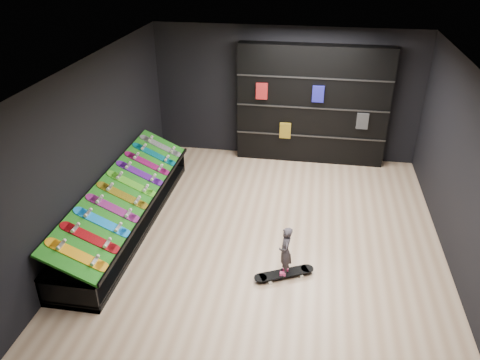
% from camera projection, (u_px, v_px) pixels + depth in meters
% --- Properties ---
extents(floor, '(6.00, 7.00, 0.01)m').
position_uv_depth(floor, '(266.00, 237.00, 8.25)').
color(floor, tan).
rests_on(floor, ground).
extents(ceiling, '(6.00, 7.00, 0.01)m').
position_uv_depth(ceiling, '(271.00, 69.00, 6.82)').
color(ceiling, white).
rests_on(ceiling, ground).
extents(wall_back, '(6.00, 0.02, 3.00)m').
position_uv_depth(wall_back, '(286.00, 94.00, 10.57)').
color(wall_back, black).
rests_on(wall_back, ground).
extents(wall_front, '(6.00, 0.02, 3.00)m').
position_uv_depth(wall_front, '(228.00, 318.00, 4.50)').
color(wall_front, black).
rests_on(wall_front, ground).
extents(wall_left, '(0.02, 7.00, 3.00)m').
position_uv_depth(wall_left, '(94.00, 148.00, 7.97)').
color(wall_left, black).
rests_on(wall_left, ground).
extents(wall_right, '(0.02, 7.00, 3.00)m').
position_uv_depth(wall_right, '(465.00, 175.00, 7.10)').
color(wall_right, black).
rests_on(wall_right, ground).
extents(display_rack, '(0.90, 4.50, 0.50)m').
position_uv_depth(display_rack, '(127.00, 213.00, 8.50)').
color(display_rack, black).
rests_on(display_rack, ground).
extents(turf_ramp, '(0.92, 4.50, 0.46)m').
position_uv_depth(turf_ramp, '(127.00, 191.00, 8.27)').
color(turf_ramp, '#14610F').
rests_on(turf_ramp, display_rack).
extents(back_shelving, '(3.33, 0.39, 2.66)m').
position_uv_depth(back_shelving, '(312.00, 105.00, 10.41)').
color(back_shelving, black).
rests_on(back_shelving, ground).
extents(floor_skateboard, '(0.98, 0.63, 0.09)m').
position_uv_depth(floor_skateboard, '(284.00, 275.00, 7.29)').
color(floor_skateboard, black).
rests_on(floor_skateboard, ground).
extents(child, '(0.15, 0.20, 0.49)m').
position_uv_depth(child, '(285.00, 260.00, 7.15)').
color(child, black).
rests_on(child, floor_skateboard).
extents(display_board_0, '(0.93, 0.22, 0.50)m').
position_uv_depth(display_board_0, '(77.00, 255.00, 6.61)').
color(display_board_0, orange).
rests_on(display_board_0, turf_ramp).
extents(display_board_1, '(0.93, 0.22, 0.50)m').
position_uv_depth(display_board_1, '(90.00, 238.00, 6.98)').
color(display_board_1, red).
rests_on(display_board_1, turf_ramp).
extents(display_board_2, '(0.93, 0.22, 0.50)m').
position_uv_depth(display_board_2, '(102.00, 222.00, 7.34)').
color(display_board_2, blue).
rests_on(display_board_2, turf_ramp).
extents(display_board_3, '(0.93, 0.22, 0.50)m').
position_uv_depth(display_board_3, '(113.00, 208.00, 7.71)').
color(display_board_3, '#2626BF').
rests_on(display_board_3, turf_ramp).
extents(display_board_4, '(0.93, 0.22, 0.50)m').
position_uv_depth(display_board_4, '(123.00, 195.00, 8.08)').
color(display_board_4, yellow).
rests_on(display_board_4, turf_ramp).
extents(display_board_5, '(0.93, 0.22, 0.50)m').
position_uv_depth(display_board_5, '(132.00, 184.00, 8.44)').
color(display_board_5, green).
rests_on(display_board_5, turf_ramp).
extents(display_board_6, '(0.93, 0.22, 0.50)m').
position_uv_depth(display_board_6, '(140.00, 173.00, 8.81)').
color(display_board_6, purple).
rests_on(display_board_6, turf_ramp).
extents(display_board_7, '(0.93, 0.22, 0.50)m').
position_uv_depth(display_board_7, '(147.00, 163.00, 9.17)').
color(display_board_7, '#E5198C').
rests_on(display_board_7, turf_ramp).
extents(display_board_8, '(0.93, 0.22, 0.50)m').
position_uv_depth(display_board_8, '(154.00, 154.00, 9.54)').
color(display_board_8, '#0C8C99').
rests_on(display_board_8, turf_ramp).
extents(display_board_9, '(0.93, 0.22, 0.50)m').
position_uv_depth(display_board_9, '(161.00, 146.00, 9.91)').
color(display_board_9, black).
rests_on(display_board_9, turf_ramp).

